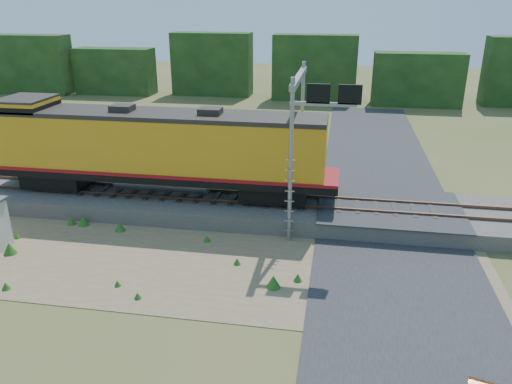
# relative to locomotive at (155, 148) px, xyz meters

# --- Properties ---
(ground) EXTENTS (140.00, 140.00, 0.00)m
(ground) POSITION_rel_locomotive_xyz_m (5.04, -6.00, -3.30)
(ground) COLOR #475123
(ground) RESTS_ON ground
(ballast) EXTENTS (70.00, 5.00, 0.80)m
(ballast) POSITION_rel_locomotive_xyz_m (5.04, 0.00, -2.90)
(ballast) COLOR slate
(ballast) RESTS_ON ground
(rails) EXTENTS (70.00, 1.54, 0.16)m
(rails) POSITION_rel_locomotive_xyz_m (5.04, 0.00, -2.42)
(rails) COLOR brown
(rails) RESTS_ON ballast
(dirt_shoulder) EXTENTS (26.00, 8.00, 0.03)m
(dirt_shoulder) POSITION_rel_locomotive_xyz_m (3.04, -5.50, -3.28)
(dirt_shoulder) COLOR #8C7754
(dirt_shoulder) RESTS_ON ground
(road) EXTENTS (7.00, 66.00, 0.86)m
(road) POSITION_rel_locomotive_xyz_m (12.04, -5.26, -3.21)
(road) COLOR #38383A
(road) RESTS_ON ground
(tree_line_north) EXTENTS (130.00, 3.00, 6.50)m
(tree_line_north) POSITION_rel_locomotive_xyz_m (5.04, 32.00, -0.23)
(tree_line_north) COLOR #173312
(tree_line_north) RESTS_ON ground
(weed_clumps) EXTENTS (15.00, 6.20, 0.56)m
(weed_clumps) POSITION_rel_locomotive_xyz_m (1.54, -5.90, -3.30)
(weed_clumps) COLOR #29621C
(weed_clumps) RESTS_ON ground
(locomotive) EXTENTS (18.36, 2.80, 4.74)m
(locomotive) POSITION_rel_locomotive_xyz_m (0.00, 0.00, 0.00)
(locomotive) COLOR black
(locomotive) RESTS_ON rails
(signal_gantry) EXTENTS (2.97, 6.20, 7.48)m
(signal_gantry) POSITION_rel_locomotive_xyz_m (7.71, -0.68, 2.29)
(signal_gantry) COLOR gray
(signal_gantry) RESTS_ON ground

